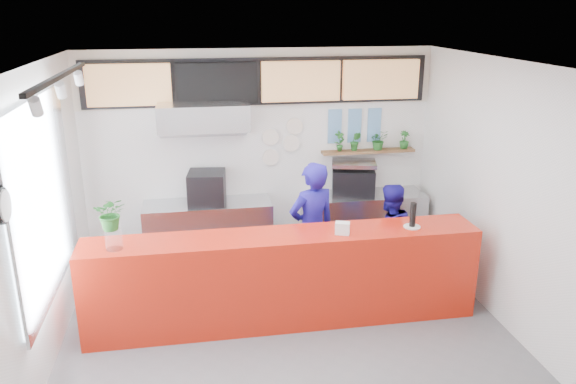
# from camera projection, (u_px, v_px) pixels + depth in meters

# --- Properties ---
(floor) EXTENTS (5.00, 5.00, 0.00)m
(floor) POSITION_uv_depth(u_px,v_px,m) (290.00, 339.00, 6.27)
(floor) COLOR slate
(floor) RESTS_ON ground
(ceiling) EXTENTS (5.00, 5.00, 0.00)m
(ceiling) POSITION_uv_depth(u_px,v_px,m) (290.00, 66.00, 5.33)
(ceiling) COLOR silver
(wall_back) EXTENTS (5.00, 0.00, 5.00)m
(wall_back) POSITION_uv_depth(u_px,v_px,m) (260.00, 154.00, 8.14)
(wall_back) COLOR white
(wall_back) RESTS_ON ground
(wall_left) EXTENTS (0.00, 5.00, 5.00)m
(wall_left) POSITION_uv_depth(u_px,v_px,m) (35.00, 229.00, 5.40)
(wall_left) COLOR white
(wall_left) RESTS_ON ground
(wall_right) EXTENTS (0.00, 5.00, 5.00)m
(wall_right) POSITION_uv_depth(u_px,v_px,m) (512.00, 200.00, 6.21)
(wall_right) COLOR white
(wall_right) RESTS_ON ground
(service_counter) EXTENTS (4.50, 0.60, 1.10)m
(service_counter) POSITION_uv_depth(u_px,v_px,m) (284.00, 278.00, 6.48)
(service_counter) COLOR red
(service_counter) RESTS_ON ground
(cream_band) EXTENTS (5.00, 0.02, 0.80)m
(cream_band) POSITION_uv_depth(u_px,v_px,m) (259.00, 78.00, 7.79)
(cream_band) COLOR beige
(cream_band) RESTS_ON wall_back
(prep_bench) EXTENTS (1.80, 0.60, 0.90)m
(prep_bench) POSITION_uv_depth(u_px,v_px,m) (209.00, 232.00, 8.06)
(prep_bench) COLOR #B2B5BA
(prep_bench) RESTS_ON ground
(panini_oven) EXTENTS (0.56, 0.56, 0.45)m
(panini_oven) POSITION_uv_depth(u_px,v_px,m) (207.00, 188.00, 7.85)
(panini_oven) COLOR black
(panini_oven) RESTS_ON prep_bench
(extraction_hood) EXTENTS (1.20, 0.70, 0.35)m
(extraction_hood) POSITION_uv_depth(u_px,v_px,m) (203.00, 116.00, 7.48)
(extraction_hood) COLOR #B2B5BA
(extraction_hood) RESTS_ON ceiling
(hood_lip) EXTENTS (1.20, 0.69, 0.31)m
(hood_lip) POSITION_uv_depth(u_px,v_px,m) (204.00, 131.00, 7.55)
(hood_lip) COLOR #B2B5BA
(hood_lip) RESTS_ON ceiling
(right_bench) EXTENTS (1.80, 0.60, 0.90)m
(right_bench) POSITION_uv_depth(u_px,v_px,m) (363.00, 222.00, 8.43)
(right_bench) COLOR #B2B5BA
(right_bench) RESTS_ON ground
(espresso_machine) EXTENTS (0.69, 0.56, 0.39)m
(espresso_machine) POSITION_uv_depth(u_px,v_px,m) (353.00, 182.00, 8.20)
(espresso_machine) COLOR black
(espresso_machine) RESTS_ON right_bench
(espresso_tray) EXTENTS (0.72, 0.58, 0.06)m
(espresso_tray) POSITION_uv_depth(u_px,v_px,m) (354.00, 163.00, 8.11)
(espresso_tray) COLOR #A7A8AE
(espresso_tray) RESTS_ON espresso_machine
(herb_shelf) EXTENTS (1.40, 0.18, 0.04)m
(herb_shelf) POSITION_uv_depth(u_px,v_px,m) (368.00, 151.00, 8.31)
(herb_shelf) COLOR brown
(herb_shelf) RESTS_ON wall_back
(menu_board_far_left) EXTENTS (1.10, 0.10, 0.55)m
(menu_board_far_left) POSITION_uv_depth(u_px,v_px,m) (129.00, 85.00, 7.42)
(menu_board_far_left) COLOR tan
(menu_board_far_left) RESTS_ON wall_back
(menu_board_mid_left) EXTENTS (1.10, 0.10, 0.55)m
(menu_board_mid_left) POSITION_uv_depth(u_px,v_px,m) (217.00, 83.00, 7.61)
(menu_board_mid_left) COLOR black
(menu_board_mid_left) RESTS_ON wall_back
(menu_board_mid_right) EXTENTS (1.10, 0.10, 0.55)m
(menu_board_mid_right) POSITION_uv_depth(u_px,v_px,m) (301.00, 81.00, 7.79)
(menu_board_mid_right) COLOR tan
(menu_board_mid_right) RESTS_ON wall_back
(menu_board_far_right) EXTENTS (1.10, 0.10, 0.55)m
(menu_board_far_right) POSITION_uv_depth(u_px,v_px,m) (381.00, 80.00, 7.98)
(menu_board_far_right) COLOR tan
(menu_board_far_right) RESTS_ON wall_back
(soffit) EXTENTS (4.80, 0.04, 0.65)m
(soffit) POSITION_uv_depth(u_px,v_px,m) (259.00, 81.00, 7.78)
(soffit) COLOR black
(soffit) RESTS_ON wall_back
(window_pane) EXTENTS (0.04, 2.20, 1.90)m
(window_pane) POSITION_uv_depth(u_px,v_px,m) (43.00, 199.00, 5.62)
(window_pane) COLOR silver
(window_pane) RESTS_ON wall_left
(window_frame) EXTENTS (0.03, 2.30, 2.00)m
(window_frame) POSITION_uv_depth(u_px,v_px,m) (45.00, 199.00, 5.63)
(window_frame) COLOR #B2B5BA
(window_frame) RESTS_ON wall_left
(wall_clock_rim) EXTENTS (0.05, 0.30, 0.30)m
(wall_clock_rim) POSITION_uv_depth(u_px,v_px,m) (1.00, 206.00, 4.39)
(wall_clock_rim) COLOR black
(wall_clock_rim) RESTS_ON wall_left
(wall_clock_face) EXTENTS (0.02, 0.26, 0.26)m
(wall_clock_face) POSITION_uv_depth(u_px,v_px,m) (5.00, 206.00, 4.40)
(wall_clock_face) COLOR white
(wall_clock_face) RESTS_ON wall_left
(track_rail) EXTENTS (0.05, 2.40, 0.04)m
(track_rail) POSITION_uv_depth(u_px,v_px,m) (59.00, 77.00, 5.01)
(track_rail) COLOR black
(track_rail) RESTS_ON ceiling
(dec_plate_a) EXTENTS (0.24, 0.03, 0.24)m
(dec_plate_a) POSITION_uv_depth(u_px,v_px,m) (271.00, 137.00, 8.06)
(dec_plate_a) COLOR silver
(dec_plate_a) RESTS_ON wall_back
(dec_plate_b) EXTENTS (0.24, 0.03, 0.24)m
(dec_plate_b) POSITION_uv_depth(u_px,v_px,m) (291.00, 143.00, 8.14)
(dec_plate_b) COLOR silver
(dec_plate_b) RESTS_ON wall_back
(dec_plate_c) EXTENTS (0.24, 0.03, 0.24)m
(dec_plate_c) POSITION_uv_depth(u_px,v_px,m) (271.00, 158.00, 8.15)
(dec_plate_c) COLOR silver
(dec_plate_c) RESTS_ON wall_back
(dec_plate_d) EXTENTS (0.24, 0.03, 0.24)m
(dec_plate_d) POSITION_uv_depth(u_px,v_px,m) (294.00, 126.00, 8.07)
(dec_plate_d) COLOR silver
(dec_plate_d) RESTS_ON wall_back
(photo_frame_a) EXTENTS (0.20, 0.02, 0.25)m
(photo_frame_a) POSITION_uv_depth(u_px,v_px,m) (335.00, 118.00, 8.14)
(photo_frame_a) COLOR #598CBF
(photo_frame_a) RESTS_ON wall_back
(photo_frame_b) EXTENTS (0.20, 0.02, 0.25)m
(photo_frame_b) POSITION_uv_depth(u_px,v_px,m) (355.00, 117.00, 8.19)
(photo_frame_b) COLOR #598CBF
(photo_frame_b) RESTS_ON wall_back
(photo_frame_c) EXTENTS (0.20, 0.02, 0.25)m
(photo_frame_c) POSITION_uv_depth(u_px,v_px,m) (375.00, 117.00, 8.24)
(photo_frame_c) COLOR #598CBF
(photo_frame_c) RESTS_ON wall_back
(photo_frame_d) EXTENTS (0.20, 0.02, 0.25)m
(photo_frame_d) POSITION_uv_depth(u_px,v_px,m) (335.00, 135.00, 8.22)
(photo_frame_d) COLOR #598CBF
(photo_frame_d) RESTS_ON wall_back
(photo_frame_e) EXTENTS (0.20, 0.02, 0.25)m
(photo_frame_e) POSITION_uv_depth(u_px,v_px,m) (354.00, 134.00, 8.27)
(photo_frame_e) COLOR #598CBF
(photo_frame_e) RESTS_ON wall_back
(photo_frame_f) EXTENTS (0.20, 0.02, 0.25)m
(photo_frame_f) POSITION_uv_depth(u_px,v_px,m) (374.00, 133.00, 8.32)
(photo_frame_f) COLOR #598CBF
(photo_frame_f) RESTS_ON wall_back
(staff_center) EXTENTS (0.74, 0.60, 1.75)m
(staff_center) POSITION_uv_depth(u_px,v_px,m) (312.00, 230.00, 7.04)
(staff_center) COLOR navy
(staff_center) RESTS_ON ground
(staff_right) EXTENTS (0.80, 0.69, 1.43)m
(staff_right) POSITION_uv_depth(u_px,v_px,m) (388.00, 237.00, 7.22)
(staff_right) COLOR navy
(staff_right) RESTS_ON ground
(herb_a) EXTENTS (0.18, 0.15, 0.30)m
(herb_a) POSITION_uv_depth(u_px,v_px,m) (340.00, 141.00, 8.18)
(herb_a) COLOR #215F21
(herb_a) RESTS_ON herb_shelf
(herb_b) EXTENTS (0.19, 0.17, 0.28)m
(herb_b) POSITION_uv_depth(u_px,v_px,m) (356.00, 141.00, 8.22)
(herb_b) COLOR #215F21
(herb_b) RESTS_ON herb_shelf
(herb_c) EXTENTS (0.29, 0.25, 0.29)m
(herb_c) POSITION_uv_depth(u_px,v_px,m) (379.00, 140.00, 8.28)
(herb_c) COLOR #215F21
(herb_c) RESTS_ON herb_shelf
(herb_d) EXTENTS (0.16, 0.15, 0.26)m
(herb_d) POSITION_uv_depth(u_px,v_px,m) (404.00, 140.00, 8.35)
(herb_d) COLOR #215F21
(herb_d) RESTS_ON herb_shelf
(glass_vase) EXTENTS (0.23, 0.23, 0.22)m
(glass_vase) POSITION_uv_depth(u_px,v_px,m) (114.00, 239.00, 5.89)
(glass_vase) COLOR silver
(glass_vase) RESTS_ON service_counter
(basil_vase) EXTENTS (0.33, 0.28, 0.36)m
(basil_vase) POSITION_uv_depth(u_px,v_px,m) (111.00, 213.00, 5.80)
(basil_vase) COLOR #215F21
(basil_vase) RESTS_ON glass_vase
(napkin_holder) EXTENTS (0.18, 0.15, 0.14)m
(napkin_holder) POSITION_uv_depth(u_px,v_px,m) (342.00, 228.00, 6.29)
(napkin_holder) COLOR silver
(napkin_holder) RESTS_ON service_counter
(white_plate) EXTENTS (0.25, 0.25, 0.01)m
(white_plate) POSITION_uv_depth(u_px,v_px,m) (412.00, 227.00, 6.51)
(white_plate) COLOR silver
(white_plate) RESTS_ON service_counter
(pepper_mill) EXTENTS (0.08, 0.08, 0.28)m
(pepper_mill) POSITION_uv_depth(u_px,v_px,m) (413.00, 215.00, 6.46)
(pepper_mill) COLOR black
(pepper_mill) RESTS_ON white_plate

